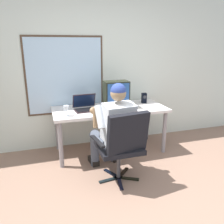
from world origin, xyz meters
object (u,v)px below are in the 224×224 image
object	(u,v)px
crt_monitor	(116,93)
desk_speaker	(144,98)
laptop	(86,106)
desk	(110,113)
person_seated	(114,127)
office_chair	(123,142)
wine_glass	(66,109)

from	to	relation	value
crt_monitor	desk_speaker	world-z (taller)	crt_monitor
laptop	desk_speaker	distance (m)	1.04
desk	person_seated	size ratio (longest dim) A/B	1.41
laptop	desk_speaker	size ratio (longest dim) A/B	2.25
office_chair	desk_speaker	xyz separation A→B (m)	(0.77, 1.08, 0.26)
person_seated	wine_glass	world-z (taller)	person_seated
crt_monitor	wine_glass	size ratio (longest dim) A/B	2.80
person_seated	desk_speaker	bearing A→B (deg)	45.69
laptop	desk_speaker	world-z (taller)	laptop
desk_speaker	wine_glass	bearing A→B (deg)	-165.04
office_chair	person_seated	size ratio (longest dim) A/B	0.77
wine_glass	desk_speaker	distance (m)	1.40
desk	crt_monitor	bearing A→B (deg)	0.48
office_chair	desk_speaker	bearing A→B (deg)	54.47
office_chair	wine_glass	bearing A→B (deg)	128.93
laptop	wine_glass	size ratio (longest dim) A/B	2.52
crt_monitor	person_seated	bearing A→B (deg)	-110.44
office_chair	laptop	xyz separation A→B (m)	(-0.26, 0.96, 0.23)
office_chair	wine_glass	xyz separation A→B (m)	(-0.58, 0.72, 0.28)
desk	laptop	world-z (taller)	laptop
crt_monitor	laptop	bearing A→B (deg)	176.23
crt_monitor	desk_speaker	bearing A→B (deg)	14.84
desk	wine_glass	size ratio (longest dim) A/B	11.79
person_seated	laptop	size ratio (longest dim) A/B	3.32
desk	desk_speaker	bearing A→B (deg)	12.68
desk	desk_speaker	world-z (taller)	desk_speaker
desk	office_chair	size ratio (longest dim) A/B	1.84
laptop	desk	bearing A→B (deg)	-4.91
desk_speaker	person_seated	bearing A→B (deg)	-134.31
person_seated	laptop	world-z (taller)	person_seated
person_seated	wine_glass	size ratio (longest dim) A/B	8.38
desk	crt_monitor	distance (m)	0.33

